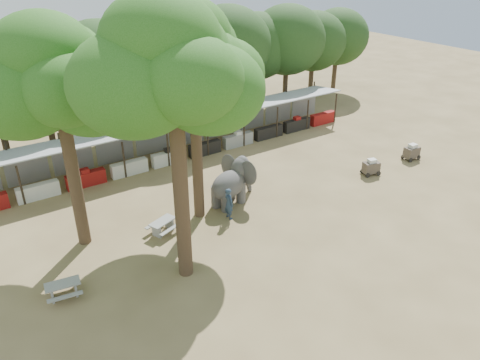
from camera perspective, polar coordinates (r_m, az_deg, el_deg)
ground at (r=23.26m, az=9.10°, el=-8.41°), size 100.00×100.00×0.00m
vendor_stalls at (r=32.76m, az=-7.30°, el=4.99°), size 28.00×2.99×2.80m
yard_tree_left at (r=21.68m, az=-21.98°, el=11.35°), size 7.10×6.90×11.02m
yard_tree_center at (r=17.75m, az=-8.86°, el=13.20°), size 7.10×6.90×12.04m
yard_tree_back at (r=22.69m, az=-6.36°, el=14.62°), size 7.10×6.90×11.36m
backdrop_trees at (r=35.98m, az=-11.65°, el=13.90°), size 46.46×5.95×8.33m
elephant at (r=26.39m, az=-0.87°, el=-0.19°), size 3.47×2.56×2.57m
handler at (r=25.00m, az=-1.36°, el=-2.88°), size 0.44×0.65×1.79m
picnic_table_near at (r=21.36m, az=-20.75°, el=-12.21°), size 1.59×1.47×0.71m
picnic_table_far at (r=24.31m, az=-9.40°, el=-5.42°), size 1.76×1.68×0.70m
cart_front at (r=31.02m, az=15.70°, el=1.54°), size 1.26×0.99×1.08m
cart_back at (r=34.11m, az=20.20°, el=3.24°), size 1.18×0.80×1.12m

